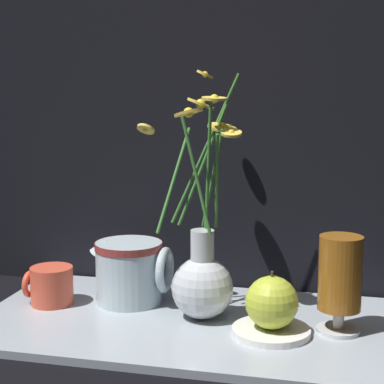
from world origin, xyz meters
TOP-DOWN VIEW (x-y plane):
  - ground_plane at (0.00, 0.00)m, footprint 6.00×6.00m
  - shelf at (0.00, 0.00)m, footprint 0.65×0.35m
  - vase_with_flowers at (0.02, 0.01)m, footprint 0.17×0.19m
  - yellow_mug at (-0.24, 0.02)m, footprint 0.08×0.07m
  - ceramic_pitcher at (-0.11, 0.06)m, footprint 0.14×0.11m
  - tea_glass at (0.23, -0.00)m, footprint 0.06×0.06m
  - saucer_plate at (0.13, -0.03)m, footprint 0.11×0.11m
  - orange_fruit at (0.13, -0.03)m, footprint 0.08×0.08m

SIDE VIEW (x-z plane):
  - ground_plane at x=0.00m, z-range 0.00..0.00m
  - shelf at x=0.00m, z-range 0.00..0.01m
  - saucer_plate at x=0.13m, z-range 0.01..0.02m
  - yellow_mug at x=-0.24m, z-range 0.01..0.07m
  - orange_fruit at x=0.13m, z-range 0.02..0.10m
  - ceramic_pitcher at x=-0.11m, z-range 0.01..0.12m
  - vase_with_flowers at x=0.02m, z-range -0.11..0.28m
  - tea_glass at x=0.23m, z-range 0.02..0.17m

